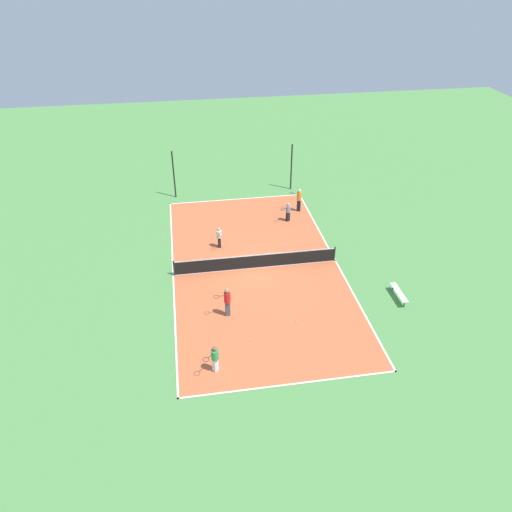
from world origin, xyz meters
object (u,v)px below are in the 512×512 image
player_baseline_gray (288,211)px  tennis_ball_left_sideline (345,290)px  bench (399,293)px  player_center_orange (299,198)px  fence_post_back_right (291,167)px  tennis_net (256,261)px  tennis_ball_far_baseline (257,297)px  fence_post_back_left (174,175)px  tennis_ball_near_net (296,321)px  player_coach_red (227,300)px  player_near_white (219,236)px  player_far_green (215,357)px  tennis_ball_right_alley (249,340)px

player_baseline_gray → tennis_ball_left_sideline: size_ratio=21.45×
bench → player_center_orange: size_ratio=1.07×
tennis_ball_left_sideline → fence_post_back_right: fence_post_back_right is taller
bench → tennis_net: bearing=59.8°
bench → tennis_ball_far_baseline: 8.31m
tennis_ball_left_sideline → fence_post_back_left: 17.59m
bench → tennis_ball_far_baseline: (-8.19, 1.37, -0.34)m
tennis_ball_near_net → tennis_ball_left_sideline: bearing=33.1°
player_baseline_gray → fence_post_back_right: (1.45, 5.49, 1.11)m
player_center_orange → fence_post_back_right: fence_post_back_right is taller
tennis_ball_left_sideline → fence_post_back_left: bearing=123.5°
fence_post_back_right → player_baseline_gray: bearing=-104.8°
tennis_net → player_coach_red: bearing=-117.7°
player_near_white → tennis_ball_far_baseline: (1.59, -6.00, -0.81)m
player_near_white → player_far_green: (-1.35, -11.46, 0.03)m
player_near_white → fence_post_back_left: fence_post_back_left is taller
player_center_orange → tennis_ball_left_sideline: (0.36, -10.53, -1.03)m
tennis_ball_near_net → fence_post_back_left: (-6.11, 16.90, 1.90)m
player_far_green → fence_post_back_right: size_ratio=0.40×
tennis_net → fence_post_back_right: fence_post_back_right is taller
player_near_white → player_far_green: player_far_green is taller
player_center_orange → tennis_ball_right_alley: 15.22m
player_far_green → fence_post_back_right: fence_post_back_right is taller
tennis_ball_near_net → tennis_ball_right_alley: same height
tennis_ball_far_baseline → fence_post_back_left: 15.17m
bench → player_baseline_gray: size_ratio=1.34×
player_baseline_gray → tennis_ball_near_net: size_ratio=21.45×
tennis_net → player_center_orange: size_ratio=5.69×
tennis_net → fence_post_back_right: (4.79, 11.30, 1.41)m
bench → player_center_orange: bearing=15.3°
player_center_orange → tennis_net: bearing=86.1°
player_far_green → player_center_orange: player_center_orange is taller
player_coach_red → fence_post_back_right: (7.12, 15.74, 0.87)m
player_coach_red → player_baseline_gray: 11.72m
bench → player_near_white: 12.25m
player_near_white → tennis_ball_left_sideline: player_near_white is taller
fence_post_back_right → tennis_ball_near_net: bearing=-101.6°
tennis_ball_left_sideline → tennis_ball_right_alley: same height
tennis_net → tennis_ball_left_sideline: 5.89m
player_far_green → tennis_net: bearing=-152.7°
bench → fence_post_back_right: fence_post_back_right is taller
tennis_ball_left_sideline → player_center_orange: bearing=92.0°
player_far_green → tennis_ball_right_alley: player_far_green is taller
tennis_net → bench: 8.93m
player_center_orange → fence_post_back_right: 4.15m
tennis_ball_left_sideline → tennis_ball_right_alley: bearing=-151.5°
tennis_ball_left_sideline → tennis_ball_right_alley: size_ratio=1.00×
tennis_net → player_far_green: (-3.40, -8.58, 0.36)m
bench → fence_post_back_left: bearing=38.4°
tennis_ball_left_sideline → fence_post_back_left: fence_post_back_left is taller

